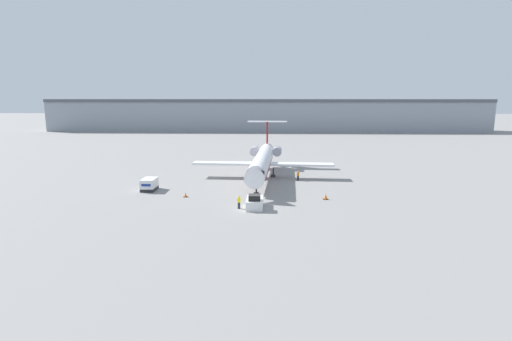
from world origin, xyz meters
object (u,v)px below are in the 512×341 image
(luggage_cart, at_px, (149,184))
(traffic_cone_right, at_px, (326,197))
(worker_by_wing, at_px, (298,175))
(worker_near_tug, at_px, (239,202))
(traffic_cone_left, at_px, (185,195))
(airplane_main, at_px, (263,160))
(pushback_tug, at_px, (255,202))

(luggage_cart, bearing_deg, traffic_cone_right, -9.85)
(worker_by_wing, bearing_deg, worker_near_tug, -115.89)
(traffic_cone_right, bearing_deg, traffic_cone_left, 178.31)
(airplane_main, xyz_separation_m, worker_by_wing, (6.08, -2.09, -2.24))
(pushback_tug, distance_m, worker_by_wing, 18.56)
(pushback_tug, xyz_separation_m, traffic_cone_left, (-10.05, 5.24, -0.40))
(pushback_tug, relative_size, luggage_cart, 1.26)
(worker_by_wing, xyz_separation_m, traffic_cone_right, (2.99, -12.66, -0.47))
(luggage_cart, height_order, traffic_cone_left, luggage_cart)
(airplane_main, xyz_separation_m, worker_near_tug, (-2.56, -19.89, -2.20))
(worker_near_tug, xyz_separation_m, worker_by_wing, (8.64, 17.80, -0.03))
(pushback_tug, relative_size, traffic_cone_right, 4.95)
(luggage_cart, xyz_separation_m, worker_by_wing, (23.07, 8.14, -0.04))
(airplane_main, relative_size, traffic_cone_left, 47.07)
(airplane_main, distance_m, worker_near_tug, 20.17)
(luggage_cart, xyz_separation_m, traffic_cone_right, (26.05, -4.52, -0.51))
(pushback_tug, relative_size, worker_by_wing, 2.44)
(worker_by_wing, bearing_deg, traffic_cone_right, -76.72)
(airplane_main, bearing_deg, worker_by_wing, -18.97)
(traffic_cone_right, bearing_deg, worker_by_wing, 103.28)
(luggage_cart, height_order, worker_by_wing, luggage_cart)
(worker_by_wing, relative_size, traffic_cone_right, 2.03)
(luggage_cart, bearing_deg, airplane_main, 31.04)
(worker_near_tug, distance_m, traffic_cone_left, 9.91)
(airplane_main, distance_m, luggage_cart, 19.95)
(traffic_cone_right, bearing_deg, pushback_tug, -154.22)
(traffic_cone_left, xyz_separation_m, traffic_cone_right, (19.70, -0.58, 0.08))
(worker_near_tug, relative_size, traffic_cone_left, 2.60)
(pushback_tug, relative_size, worker_near_tug, 2.36)
(pushback_tug, xyz_separation_m, luggage_cart, (-16.41, 9.18, 0.19))
(worker_by_wing, distance_m, traffic_cone_right, 13.02)
(airplane_main, bearing_deg, worker_near_tug, -97.34)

